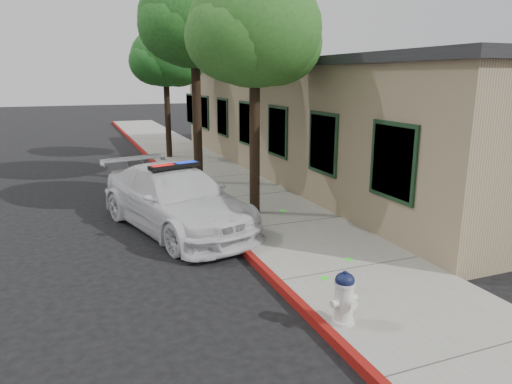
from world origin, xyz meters
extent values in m
plane|color=black|center=(0.00, 0.00, 0.00)|extent=(120.00, 120.00, 0.00)
cube|color=gray|center=(1.60, 3.00, 0.07)|extent=(3.20, 60.00, 0.15)
cube|color=maroon|center=(0.06, 3.00, 0.08)|extent=(0.14, 60.00, 0.16)
cube|color=tan|center=(6.70, 9.00, 2.00)|extent=(7.00, 20.00, 4.00)
cube|color=black|center=(6.70, 9.00, 4.12)|extent=(7.30, 20.30, 0.24)
cube|color=black|center=(3.17, 1.00, 1.95)|extent=(0.08, 1.48, 1.68)
cube|color=black|center=(3.17, 4.00, 1.95)|extent=(0.08, 1.48, 1.68)
cube|color=black|center=(3.17, 7.00, 1.95)|extent=(0.08, 1.48, 1.68)
cube|color=black|center=(3.17, 10.00, 1.95)|extent=(0.08, 1.48, 1.68)
cube|color=black|center=(3.17, 13.00, 1.95)|extent=(0.08, 1.48, 1.68)
cube|color=black|center=(3.17, 16.00, 1.95)|extent=(0.08, 1.48, 1.68)
cube|color=black|center=(3.17, 19.00, 1.95)|extent=(0.08, 1.48, 1.68)
imported|color=silver|center=(-0.90, 4.03, 0.77)|extent=(3.55, 5.71, 1.54)
cube|color=black|center=(-0.90, 4.03, 1.60)|extent=(1.23, 0.60, 0.10)
cube|color=red|center=(-1.21, 3.94, 1.61)|extent=(0.57, 0.37, 0.11)
cube|color=#0C24D5|center=(-0.59, 4.12, 1.61)|extent=(0.57, 0.37, 0.11)
cylinder|color=silver|center=(0.35, -1.70, 0.18)|extent=(0.34, 0.34, 0.06)
cylinder|color=silver|center=(0.35, -1.70, 0.48)|extent=(0.28, 0.28, 0.55)
cylinder|color=silver|center=(0.35, -1.70, 0.78)|extent=(0.32, 0.32, 0.04)
ellipsoid|color=#0E1333|center=(0.35, -1.70, 0.84)|extent=(0.29, 0.29, 0.22)
cylinder|color=#0E1333|center=(0.35, -1.70, 0.94)|extent=(0.07, 0.07, 0.06)
cylinder|color=silver|center=(0.18, -1.72, 0.51)|extent=(0.14, 0.13, 0.11)
cylinder|color=silver|center=(0.52, -1.67, 0.51)|extent=(0.14, 0.13, 0.11)
cylinder|color=silver|center=(0.38, -1.86, 0.53)|extent=(0.16, 0.14, 0.14)
cylinder|color=black|center=(1.26, 4.20, 2.02)|extent=(0.27, 0.27, 3.75)
ellipsoid|color=#23551A|center=(1.26, 4.20, 4.84)|extent=(3.33, 3.33, 2.83)
ellipsoid|color=#23551A|center=(1.84, 4.36, 4.52)|extent=(2.50, 2.50, 2.12)
ellipsoid|color=#23551A|center=(0.77, 4.01, 4.63)|extent=(2.60, 2.60, 2.21)
cylinder|color=black|center=(0.81, 8.37, 2.29)|extent=(0.30, 0.30, 4.28)
ellipsoid|color=#194615|center=(0.81, 8.37, 5.47)|extent=(3.59, 3.59, 3.05)
ellipsoid|color=#194615|center=(1.26, 8.73, 5.13)|extent=(2.89, 2.89, 2.46)
ellipsoid|color=#194615|center=(0.36, 8.12, 5.24)|extent=(2.78, 2.78, 2.36)
cylinder|color=black|center=(0.93, 14.04, 1.89)|extent=(0.26, 0.26, 3.48)
ellipsoid|color=#1B5019|center=(0.93, 14.04, 4.53)|extent=(2.99, 2.99, 2.54)
ellipsoid|color=#1B5019|center=(1.46, 14.01, 4.23)|extent=(2.29, 2.29, 1.95)
ellipsoid|color=#1B5019|center=(0.53, 13.89, 4.33)|extent=(2.39, 2.39, 2.03)
camera|label=1|loc=(-3.16, -7.04, 3.71)|focal=32.71mm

